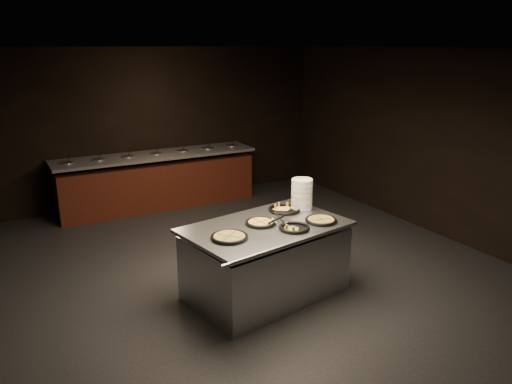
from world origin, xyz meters
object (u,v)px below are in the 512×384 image
Objects in this scene: pan_veggie_whole at (229,237)px; plate_stack at (302,194)px; pan_cheese_whole at (261,223)px; serving_counter at (266,262)px.

plate_stack is at bearing 20.52° from pan_veggie_whole.
pan_cheese_whole is at bearing -161.97° from plate_stack.
plate_stack is at bearing 13.37° from serving_counter.
serving_counter is at bearing -61.71° from pan_cheese_whole.
plate_stack reaches higher than serving_counter.
pan_cheese_whole is at bearing 23.90° from pan_veggie_whole.
serving_counter is 4.98× the size of pan_veggie_whole.
serving_counter is 5.65× the size of pan_cheese_whole.
pan_cheese_whole is (-0.04, 0.07, 0.49)m from serving_counter.
serving_counter is at bearing -156.44° from plate_stack.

